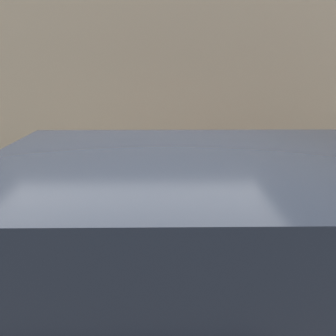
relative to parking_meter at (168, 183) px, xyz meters
name	(u,v)px	position (x,y,z in m)	size (l,w,h in m)	color
sidewalk	(144,227)	(-0.32, 1.01, -1.04)	(24.00, 2.80, 0.12)	#BCB7AD
building_facade	(147,32)	(-0.32, 3.14, 1.76)	(24.00, 0.30, 5.71)	tan
parking_meter	(168,183)	(0.00, 0.00, 0.00)	(0.19, 0.14, 1.42)	#2D2D30
parked_car_beside_meter	(319,285)	(0.94, -1.47, -0.17)	(5.12, 1.93, 1.79)	black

